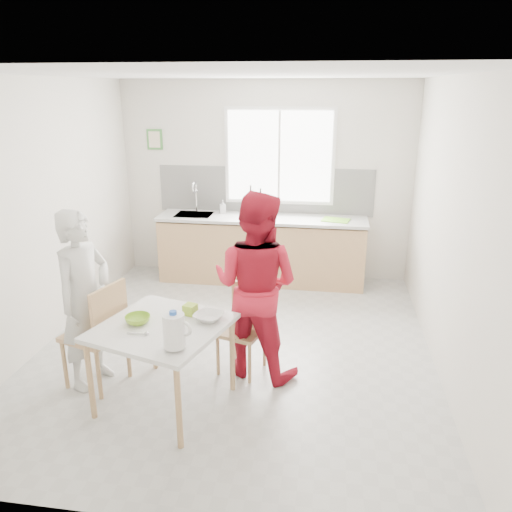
{
  "coord_description": "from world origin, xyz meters",
  "views": [
    {
      "loc": [
        0.91,
        -4.56,
        2.6
      ],
      "look_at": [
        0.19,
        0.2,
        0.96
      ],
      "focal_mm": 35.0,
      "sensor_mm": 36.0,
      "label": 1
    }
  ],
  "objects_px": {
    "chair_far": "(244,324)",
    "bowl_white": "(209,317)",
    "person_white": "(85,300)",
    "wine_bottle_a": "(251,202)",
    "dining_table": "(162,334)",
    "wine_bottle_b": "(260,205)",
    "chair_left": "(100,330)",
    "person_red": "(256,286)",
    "bowl_green": "(138,319)",
    "milk_jug": "(175,330)"
  },
  "relations": [
    {
      "from": "chair_far",
      "to": "person_white",
      "type": "xyz_separation_m",
      "value": [
        -1.34,
        -0.45,
        0.35
      ]
    },
    {
      "from": "dining_table",
      "to": "chair_far",
      "type": "xyz_separation_m",
      "value": [
        0.57,
        0.68,
        -0.2
      ]
    },
    {
      "from": "dining_table",
      "to": "person_red",
      "type": "relative_size",
      "value": 0.68
    },
    {
      "from": "dining_table",
      "to": "bowl_white",
      "type": "distance_m",
      "value": 0.4
    },
    {
      "from": "milk_jug",
      "to": "wine_bottle_b",
      "type": "bearing_deg",
      "value": 104.14
    },
    {
      "from": "person_red",
      "to": "bowl_white",
      "type": "relative_size",
      "value": 7.33
    },
    {
      "from": "dining_table",
      "to": "person_white",
      "type": "relative_size",
      "value": 0.73
    },
    {
      "from": "wine_bottle_a",
      "to": "wine_bottle_b",
      "type": "height_order",
      "value": "wine_bottle_a"
    },
    {
      "from": "chair_left",
      "to": "bowl_white",
      "type": "bearing_deg",
      "value": 104.38
    },
    {
      "from": "bowl_green",
      "to": "wine_bottle_a",
      "type": "relative_size",
      "value": 0.65
    },
    {
      "from": "chair_far",
      "to": "milk_jug",
      "type": "bearing_deg",
      "value": -91.35
    },
    {
      "from": "milk_jug",
      "to": "bowl_green",
      "type": "bearing_deg",
      "value": 156.43
    },
    {
      "from": "person_red",
      "to": "person_white",
      "type": "bearing_deg",
      "value": 32.28
    },
    {
      "from": "dining_table",
      "to": "chair_left",
      "type": "height_order",
      "value": "chair_left"
    },
    {
      "from": "dining_table",
      "to": "chair_left",
      "type": "distance_m",
      "value": 0.69
    },
    {
      "from": "person_white",
      "to": "wine_bottle_a",
      "type": "xyz_separation_m",
      "value": [
        1.01,
        2.94,
        0.26
      ]
    },
    {
      "from": "person_white",
      "to": "person_red",
      "type": "xyz_separation_m",
      "value": [
        1.46,
        0.41,
        0.06
      ]
    },
    {
      "from": "chair_far",
      "to": "person_red",
      "type": "bearing_deg",
      "value": -1.78
    },
    {
      "from": "dining_table",
      "to": "wine_bottle_b",
      "type": "relative_size",
      "value": 4.0
    },
    {
      "from": "bowl_green",
      "to": "milk_jug",
      "type": "height_order",
      "value": "milk_jug"
    },
    {
      "from": "person_red",
      "to": "bowl_green",
      "type": "height_order",
      "value": "person_red"
    },
    {
      "from": "person_white",
      "to": "bowl_white",
      "type": "bearing_deg",
      "value": -77.3
    },
    {
      "from": "chair_far",
      "to": "bowl_white",
      "type": "bearing_deg",
      "value": -95.07
    },
    {
      "from": "milk_jug",
      "to": "wine_bottle_b",
      "type": "distance_m",
      "value": 3.43
    },
    {
      "from": "chair_left",
      "to": "wine_bottle_b",
      "type": "distance_m",
      "value": 3.1
    },
    {
      "from": "person_white",
      "to": "bowl_white",
      "type": "relative_size",
      "value": 6.83
    },
    {
      "from": "chair_far",
      "to": "dining_table",
      "type": "bearing_deg",
      "value": -113.28
    },
    {
      "from": "chair_far",
      "to": "wine_bottle_b",
      "type": "height_order",
      "value": "wine_bottle_b"
    },
    {
      "from": "milk_jug",
      "to": "wine_bottle_a",
      "type": "bearing_deg",
      "value": 106.66
    },
    {
      "from": "chair_far",
      "to": "person_red",
      "type": "xyz_separation_m",
      "value": [
        0.12,
        -0.04,
        0.41
      ]
    },
    {
      "from": "dining_table",
      "to": "bowl_green",
      "type": "bearing_deg",
      "value": 177.39
    },
    {
      "from": "chair_left",
      "to": "bowl_white",
      "type": "height_order",
      "value": "chair_left"
    },
    {
      "from": "bowl_green",
      "to": "milk_jug",
      "type": "relative_size",
      "value": 0.72
    },
    {
      "from": "person_red",
      "to": "bowl_white",
      "type": "bearing_deg",
      "value": 72.89
    },
    {
      "from": "chair_left",
      "to": "person_white",
      "type": "xyz_separation_m",
      "value": [
        -0.13,
        0.04,
        0.27
      ]
    },
    {
      "from": "wine_bottle_a",
      "to": "person_white",
      "type": "bearing_deg",
      "value": -108.91
    },
    {
      "from": "milk_jug",
      "to": "wine_bottle_b",
      "type": "relative_size",
      "value": 0.96
    },
    {
      "from": "person_red",
      "to": "dining_table",
      "type": "bearing_deg",
      "value": 59.74
    },
    {
      "from": "dining_table",
      "to": "milk_jug",
      "type": "distance_m",
      "value": 0.49
    },
    {
      "from": "chair_left",
      "to": "wine_bottle_b",
      "type": "xyz_separation_m",
      "value": [
        1.03,
        2.87,
        0.52
      ]
    },
    {
      "from": "dining_table",
      "to": "chair_far",
      "type": "relative_size",
      "value": 1.43
    },
    {
      "from": "person_red",
      "to": "milk_jug",
      "type": "distance_m",
      "value": 1.1
    },
    {
      "from": "person_red",
      "to": "wine_bottle_a",
      "type": "bearing_deg",
      "value": -63.15
    },
    {
      "from": "chair_left",
      "to": "wine_bottle_a",
      "type": "distance_m",
      "value": 3.15
    },
    {
      "from": "chair_left",
      "to": "person_red",
      "type": "relative_size",
      "value": 0.57
    },
    {
      "from": "bowl_green",
      "to": "bowl_white",
      "type": "bearing_deg",
      "value": 14.31
    },
    {
      "from": "chair_left",
      "to": "chair_far",
      "type": "xyz_separation_m",
      "value": [
        1.22,
        0.49,
        -0.08
      ]
    },
    {
      "from": "dining_table",
      "to": "bowl_white",
      "type": "xyz_separation_m",
      "value": [
        0.36,
        0.15,
        0.11
      ]
    },
    {
      "from": "bowl_green",
      "to": "chair_far",
      "type": "bearing_deg",
      "value": 40.85
    },
    {
      "from": "milk_jug",
      "to": "person_red",
      "type": "bearing_deg",
      "value": 82.25
    }
  ]
}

